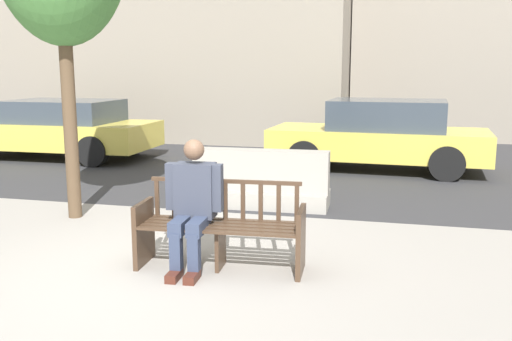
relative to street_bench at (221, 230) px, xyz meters
name	(u,v)px	position (x,y,z in m)	size (l,w,h in m)	color
ground_plane	(135,280)	(-0.70, -0.55, -0.40)	(200.00, 200.00, 0.00)	gray
street_asphalt	(294,152)	(-0.70, 8.15, -0.39)	(120.00, 12.00, 0.01)	#333335
street_bench	(221,230)	(0.00, 0.00, 0.00)	(1.72, 0.63, 0.88)	#473323
seated_person	(193,202)	(-0.27, -0.07, 0.29)	(0.59, 0.74, 1.31)	#383D4C
jersey_barrier_centre	(261,183)	(-0.22, 2.64, -0.06)	(2.02, 0.74, 0.84)	#9E998E
car_taxi_near	(380,135)	(1.38, 6.13, 0.30)	(4.28, 1.99, 1.39)	#DBC64C
car_sedan_mid	(59,128)	(-5.66, 5.94, 0.27)	(4.37, 2.03, 1.30)	#DBC64C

